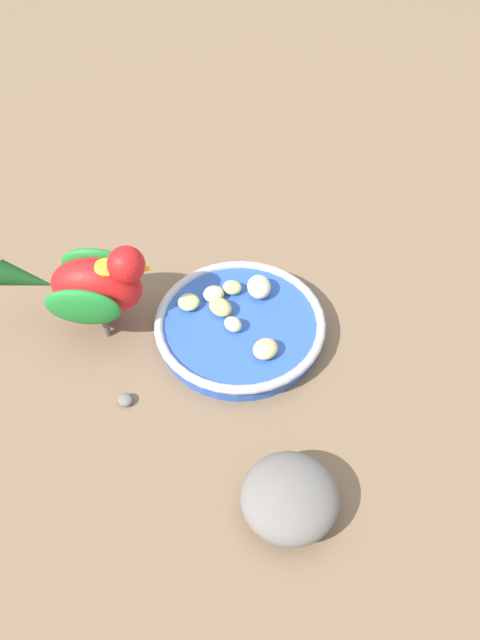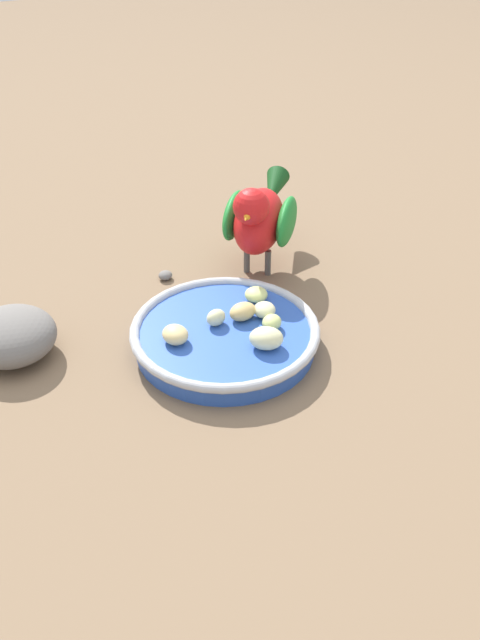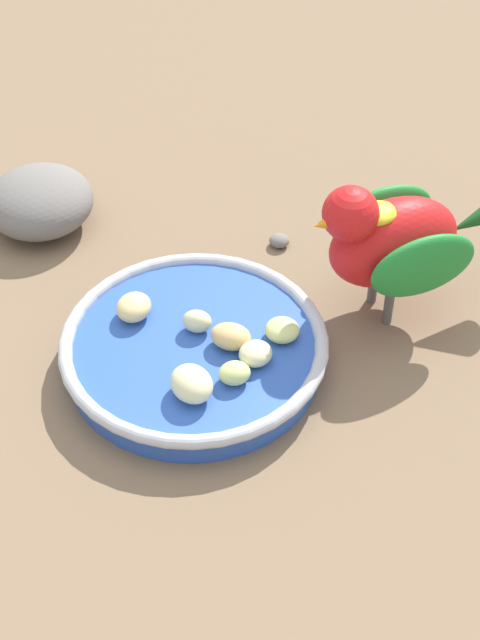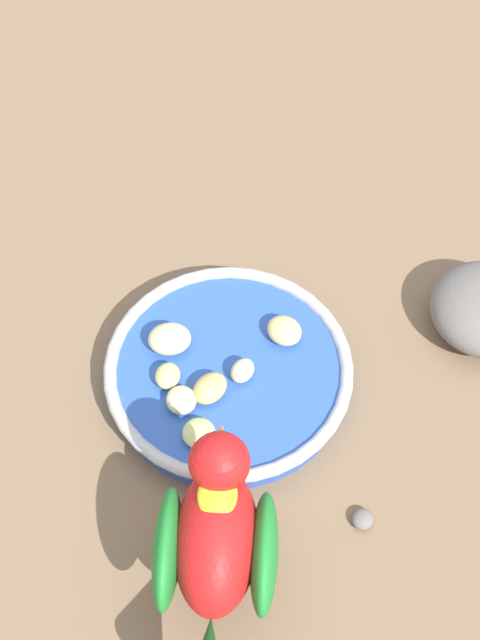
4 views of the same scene
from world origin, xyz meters
name	(u,v)px [view 2 (image 2 of 4)]	position (x,y,z in m)	size (l,w,h in m)	color
ground_plane	(210,351)	(0.00, 0.00, 0.00)	(4.00, 4.00, 0.00)	#7A6047
feeding_bowl	(224,334)	(0.00, -0.02, 0.02)	(0.22, 0.22, 0.03)	#2D56B7
apple_piece_0	(216,318)	(0.01, -0.01, 0.04)	(0.02, 0.02, 0.02)	beige
apple_piece_1	(266,338)	(-0.05, -0.05, 0.04)	(0.04, 0.03, 0.02)	beige
apple_piece_2	(243,311)	(0.01, -0.05, 0.04)	(0.03, 0.02, 0.02)	tan
apple_piece_3	(256,295)	(0.04, -0.08, 0.03)	(0.03, 0.03, 0.02)	#C6D17A
apple_piece_4	(175,334)	(0.00, 0.04, 0.04)	(0.03, 0.03, 0.02)	#E5C67F
apple_piece_5	(272,322)	(-0.02, -0.07, 0.03)	(0.02, 0.02, 0.02)	#C6D17A
apple_piece_6	(265,310)	(0.01, -0.07, 0.03)	(0.03, 0.03, 0.02)	beige
parrot	(260,216)	(0.15, -0.12, 0.08)	(0.17, 0.15, 0.14)	#59544C
rock_large	(12,336)	(0.08, 0.21, 0.03)	(0.10, 0.10, 0.05)	slate
pebble_0	(164,276)	(0.17, 0.00, 0.01)	(0.02, 0.02, 0.01)	slate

